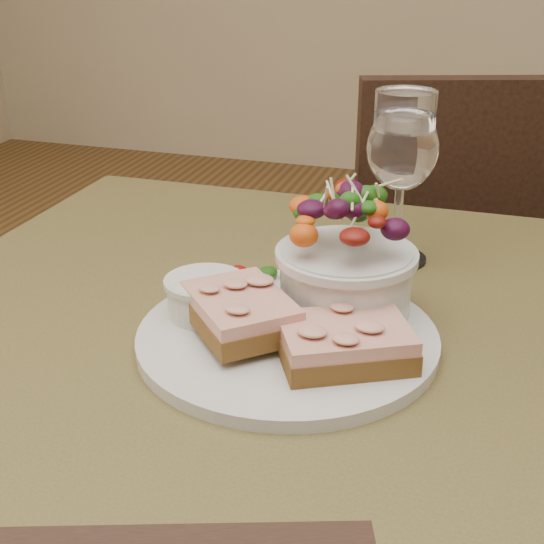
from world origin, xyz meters
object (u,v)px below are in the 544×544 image
(dinner_plate, at_px, (287,338))
(sandwich_back, at_px, (240,311))
(cafe_table, at_px, (284,432))
(wine_glass, at_px, (402,153))
(chair_far, at_px, (443,380))
(ramekin, at_px, (205,295))
(sandwich_front, at_px, (345,343))
(salad_bowl, at_px, (347,252))

(dinner_plate, xyz_separation_m, sandwich_back, (-0.04, -0.02, 0.03))
(cafe_table, relative_size, wine_glass, 4.57)
(cafe_table, bearing_deg, wine_glass, 72.54)
(chair_far, xyz_separation_m, dinner_plate, (-0.11, -0.72, 0.46))
(chair_far, height_order, ramekin, chair_far)
(chair_far, distance_m, dinner_plate, 0.86)
(sandwich_back, relative_size, ramekin, 1.85)
(sandwich_front, distance_m, sandwich_back, 0.10)
(cafe_table, distance_m, salad_bowl, 0.19)
(salad_bowl, bearing_deg, cafe_table, -129.40)
(chair_far, distance_m, wine_glass, 0.77)
(dinner_plate, height_order, salad_bowl, salad_bowl)
(salad_bowl, height_order, wine_glass, wine_glass)
(salad_bowl, bearing_deg, sandwich_front, -77.60)
(ramekin, distance_m, wine_glass, 0.27)
(ramekin, relative_size, salad_bowl, 0.55)
(cafe_table, relative_size, sandwich_back, 6.20)
(chair_far, relative_size, sandwich_front, 6.84)
(cafe_table, bearing_deg, sandwich_back, -146.07)
(cafe_table, xyz_separation_m, sandwich_front, (0.06, -0.04, 0.13))
(sandwich_back, distance_m, ramekin, 0.05)
(ramekin, height_order, wine_glass, wine_glass)
(chair_far, bearing_deg, sandwich_back, 60.42)
(chair_far, xyz_separation_m, sandwich_back, (-0.15, -0.74, 0.49))
(dinner_plate, distance_m, salad_bowl, 0.10)
(cafe_table, height_order, salad_bowl, salad_bowl)
(sandwich_front, relative_size, salad_bowl, 1.04)
(cafe_table, height_order, wine_glass, wine_glass)
(wine_glass, bearing_deg, sandwich_front, -90.98)
(sandwich_front, bearing_deg, dinner_plate, 125.47)
(sandwich_front, bearing_deg, chair_far, 58.78)
(dinner_plate, bearing_deg, salad_bowl, 56.04)
(cafe_table, bearing_deg, chair_far, 81.11)
(dinner_plate, relative_size, sandwich_back, 2.09)
(sandwich_back, relative_size, salad_bowl, 1.02)
(sandwich_front, height_order, salad_bowl, salad_bowl)
(sandwich_front, relative_size, sandwich_back, 1.02)
(salad_bowl, bearing_deg, dinner_plate, -123.96)
(dinner_plate, distance_m, sandwich_back, 0.05)
(sandwich_back, relative_size, wine_glass, 0.74)
(cafe_table, bearing_deg, ramekin, 176.44)
(chair_far, xyz_separation_m, sandwich_front, (-0.05, -0.75, 0.48))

